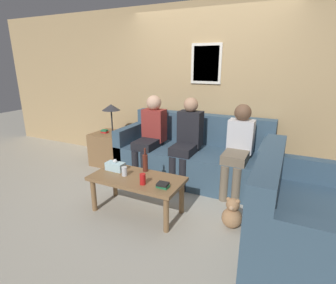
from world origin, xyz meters
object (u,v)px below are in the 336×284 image
at_px(couch_side, 301,223).
at_px(coffee_table, 137,182).
at_px(drinking_glass, 124,171).
at_px(person_middle, 187,137).
at_px(person_left, 151,132).
at_px(teddy_bear, 232,215).
at_px(wine_bottle, 145,162).
at_px(person_right, 238,145).
at_px(couch_main, 193,157).

xyz_separation_m(couch_side, coffee_table, (-1.73, -0.03, 0.05)).
xyz_separation_m(drinking_glass, person_middle, (0.36, 1.06, 0.19)).
bearing_deg(couch_side, person_middle, 56.43).
xyz_separation_m(person_left, teddy_bear, (1.48, -0.85, -0.54)).
distance_m(drinking_glass, person_middle, 1.13).
height_order(person_left, person_middle, same).
xyz_separation_m(wine_bottle, person_left, (-0.39, 0.83, 0.13)).
bearing_deg(wine_bottle, drinking_glass, -124.15).
distance_m(wine_bottle, person_left, 0.93).
height_order(couch_side, coffee_table, couch_side).
bearing_deg(coffee_table, drinking_glass, -171.67).
xyz_separation_m(wine_bottle, teddy_bear, (1.09, -0.02, -0.41)).
height_order(coffee_table, person_left, person_left).
xyz_separation_m(person_middle, person_right, (0.73, 0.02, -0.02)).
height_order(wine_bottle, person_left, person_left).
bearing_deg(couch_side, drinking_glass, 91.47).
height_order(couch_side, person_right, person_right).
height_order(drinking_glass, person_right, person_right).
bearing_deg(coffee_table, teddy_bear, 9.31).
bearing_deg(coffee_table, couch_side, 0.86).
relative_size(wine_bottle, teddy_bear, 0.85).
distance_m(couch_main, drinking_glass, 1.32).
xyz_separation_m(wine_bottle, person_right, (0.94, 0.85, 0.11)).
relative_size(couch_main, teddy_bear, 6.47).
xyz_separation_m(couch_side, person_middle, (-1.52, 1.01, 0.36)).
bearing_deg(person_middle, person_left, -179.57).
bearing_deg(person_left, teddy_bear, -30.00).
distance_m(couch_main, person_right, 0.79).
bearing_deg(teddy_bear, drinking_glass, -170.81).
bearing_deg(coffee_table, person_right, 48.42).
relative_size(couch_main, couch_side, 1.55).
bearing_deg(wine_bottle, coffee_table, -89.91).
xyz_separation_m(couch_main, drinking_glass, (-0.40, -1.24, 0.17)).
height_order(wine_bottle, drinking_glass, wine_bottle).
height_order(drinking_glass, person_middle, person_middle).
relative_size(coffee_table, person_right, 0.91).
bearing_deg(person_right, couch_side, -52.34).
relative_size(couch_main, wine_bottle, 7.58).
bearing_deg(person_right, person_left, -178.95).
relative_size(couch_side, teddy_bear, 4.17).
height_order(person_left, person_right, person_left).
distance_m(coffee_table, wine_bottle, 0.27).
distance_m(couch_side, wine_bottle, 1.76).
height_order(coffee_table, teddy_bear, coffee_table).
relative_size(couch_main, drinking_glass, 20.88).
bearing_deg(teddy_bear, person_middle, 135.61).
bearing_deg(couch_side, person_left, 64.66).
distance_m(wine_bottle, person_middle, 0.87).
bearing_deg(person_middle, coffee_table, -101.43).
height_order(person_right, teddy_bear, person_right).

